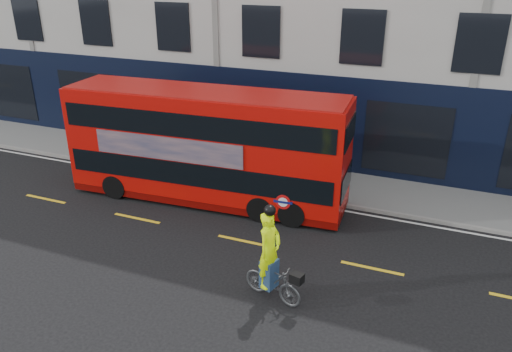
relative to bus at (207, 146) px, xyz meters
The scene contains 7 objects.
ground 4.62m from the bus, 112.80° to the right, with size 120.00×120.00×0.00m, color black.
pavement 3.73m from the bus, 120.62° to the left, with size 60.00×3.00×0.12m, color slate.
kerb 2.84m from the bus, 143.11° to the left, with size 60.00×0.12×0.13m, color gray.
road_edge_line 2.77m from the bus, 150.62° to the left, with size 58.00×0.10×0.01m, color silver.
lane_dashes 3.49m from the bus, 124.78° to the right, with size 58.00×0.12×0.01m, color yellow, non-canonical shape.
bus is the anchor object (origin of this frame).
cyclist 6.35m from the bus, 48.18° to the right, with size 1.78×0.91×2.72m.
Camera 1 is at (9.41, -10.93, 8.20)m, focal length 35.00 mm.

